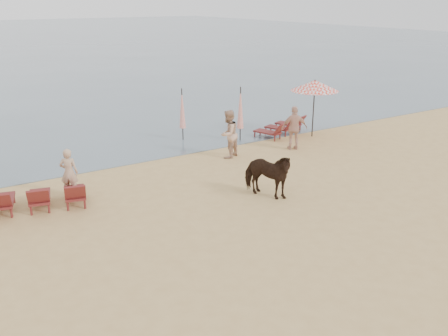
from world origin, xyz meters
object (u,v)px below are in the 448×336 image
object	(u,v)px
beachgoer_right_a	(228,134)
umbrella_open_right	(315,86)
lounger_cluster_left	(21,199)
umbrella_closed_left	(182,109)
beachgoer_right_b	(294,128)
beachgoer_left	(69,172)
lounger_cluster_right	(282,127)
umbrella_closed_right	(240,108)
cow	(267,175)

from	to	relation	value
beachgoer_right_a	umbrella_open_right	bearing A→B (deg)	160.40
lounger_cluster_left	umbrella_closed_left	xyz separation A→B (m)	(7.95, 4.50, 1.05)
umbrella_closed_left	beachgoer_right_b	world-z (taller)	umbrella_closed_left
beachgoer_left	lounger_cluster_left	bearing A→B (deg)	50.42
lounger_cluster_right	beachgoer_right_b	distance (m)	2.48
lounger_cluster_right	umbrella_closed_right	bearing A→B (deg)	155.01
umbrella_open_right	beachgoer_right_a	size ratio (longest dim) A/B	1.36
lounger_cluster_left	beachgoer_left	bearing A→B (deg)	30.95
cow	beachgoer_right_b	xyz separation A→B (m)	(4.26, 3.71, 0.17)
lounger_cluster_left	cow	distance (m)	7.68
umbrella_closed_right	beachgoer_left	world-z (taller)	umbrella_closed_right
lounger_cluster_right	umbrella_open_right	xyz separation A→B (m)	(1.04, -0.98, 2.02)
beachgoer_right_a	lounger_cluster_left	bearing A→B (deg)	-18.08
umbrella_open_right	umbrella_closed_left	distance (m)	6.15
lounger_cluster_left	umbrella_open_right	distance (m)	13.69
lounger_cluster_left	beachgoer_right_a	xyz separation A→B (m)	(8.32, 1.23, 0.56)
lounger_cluster_left	beachgoer_right_b	size ratio (longest dim) A/B	2.16
beachgoer_left	beachgoer_right_b	bearing A→B (deg)	-145.57
lounger_cluster_right	beachgoer_right_a	world-z (taller)	beachgoer_right_a
umbrella_open_right	beachgoer_left	xyz separation A→B (m)	(-11.78, -1.34, -1.59)
beachgoer_left	lounger_cluster_right	bearing A→B (deg)	-134.30
umbrella_open_right	beachgoer_right_a	bearing A→B (deg)	177.14
cow	beachgoer_right_a	distance (m)	4.47
lounger_cluster_left	umbrella_closed_right	world-z (taller)	umbrella_closed_right
lounger_cluster_left	lounger_cluster_right	world-z (taller)	lounger_cluster_left
beachgoer_right_a	beachgoer_right_b	bearing A→B (deg)	142.77
umbrella_closed_right	beachgoer_right_b	xyz separation A→B (m)	(1.21, -2.33, -0.59)
beachgoer_right_a	umbrella_closed_right	bearing A→B (deg)	-161.72
umbrella_closed_left	umbrella_open_right	bearing A→B (deg)	-25.88
lounger_cluster_left	cow	size ratio (longest dim) A/B	2.22
lounger_cluster_left	umbrella_open_right	xyz separation A→B (m)	(13.43, 1.84, 1.98)
beachgoer_left	beachgoer_right_b	world-z (taller)	beachgoer_right_b
beachgoer_right_a	beachgoer_right_b	distance (m)	3.04
umbrella_closed_right	beachgoer_right_a	bearing A→B (deg)	-135.26
umbrella_closed_left	beachgoer_right_a	size ratio (longest dim) A/B	1.22
umbrella_closed_left	umbrella_closed_right	distance (m)	2.62
umbrella_open_right	beachgoer_left	bearing A→B (deg)	176.77
lounger_cluster_right	beachgoer_left	world-z (taller)	beachgoer_left
umbrella_closed_left	cow	world-z (taller)	umbrella_closed_left
lounger_cluster_right	umbrella_open_right	size ratio (longest dim) A/B	1.07
lounger_cluster_left	cow	bearing A→B (deg)	-9.40
lounger_cluster_right	cow	distance (m)	7.95
umbrella_closed_right	beachgoer_right_a	distance (m)	2.56
lounger_cluster_left	beachgoer_right_a	bearing A→B (deg)	22.41
lounger_cluster_right	lounger_cluster_left	bearing A→B (deg)	171.99
lounger_cluster_left	lounger_cluster_right	distance (m)	12.70
beachgoer_left	umbrella_closed_right	bearing A→B (deg)	-130.11
beachgoer_right_b	beachgoer_left	bearing A→B (deg)	27.85
cow	beachgoer_left	xyz separation A→B (m)	(-5.39, 3.55, 0.03)
lounger_cluster_right	umbrella_closed_left	distance (m)	4.86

